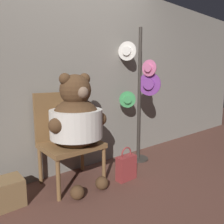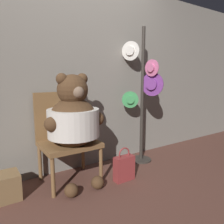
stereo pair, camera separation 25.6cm
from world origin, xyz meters
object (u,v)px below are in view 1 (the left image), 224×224
(chair, at_px, (67,135))
(handbag_on_ground, at_px, (126,167))
(teddy_bear, at_px, (77,120))
(hat_display_rack, at_px, (139,94))

(chair, xyz_separation_m, handbag_on_ground, (0.51, -0.40, -0.37))
(chair, distance_m, teddy_bear, 0.26)
(teddy_bear, bearing_deg, handbag_on_ground, -25.09)
(hat_display_rack, height_order, handbag_on_ground, hat_display_rack)
(hat_display_rack, xyz_separation_m, handbag_on_ground, (-0.53, -0.33, -0.77))
(chair, xyz_separation_m, hat_display_rack, (1.04, -0.07, 0.40))
(hat_display_rack, distance_m, handbag_on_ground, 0.99)
(teddy_bear, distance_m, hat_display_rack, 1.04)
(teddy_bear, relative_size, hat_display_rack, 0.67)
(teddy_bear, height_order, handbag_on_ground, teddy_bear)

